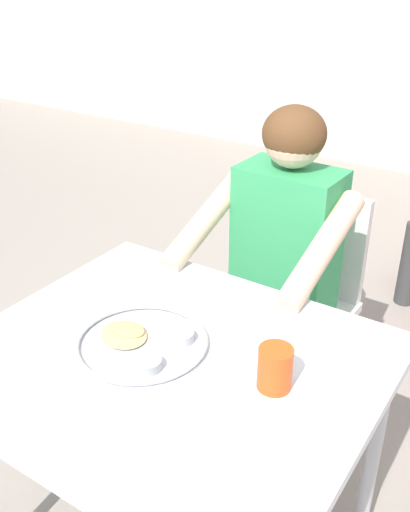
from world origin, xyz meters
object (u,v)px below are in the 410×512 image
object	(u,v)px
table_foreground	(170,382)
diner_foreground	(273,259)
chair_foreground	(298,288)
thali_tray	(142,342)
drinking_cup	(275,367)

from	to	relation	value
table_foreground	diner_foreground	xyz separation A→B (m)	(-0.05, 0.65, 0.05)
chair_foreground	diner_foreground	distance (m)	0.32
thali_tray	chair_foreground	distance (m)	0.91
thali_tray	drinking_cup	xyz separation A→B (m)	(0.35, 0.05, 0.04)
drinking_cup	thali_tray	bearing A→B (deg)	-172.37
drinking_cup	chair_foreground	bearing A→B (deg)	110.60
drinking_cup	diner_foreground	distance (m)	0.69
chair_foreground	diner_foreground	xyz separation A→B (m)	(-0.00, -0.22, 0.23)
drinking_cup	table_foreground	bearing A→B (deg)	-171.27
table_foreground	thali_tray	distance (m)	0.12
table_foreground	drinking_cup	xyz separation A→B (m)	(0.27, 0.04, 0.14)
table_foreground	drinking_cup	bearing A→B (deg)	8.73
chair_foreground	thali_tray	bearing A→B (deg)	-92.25
diner_foreground	chair_foreground	bearing A→B (deg)	88.86
drinking_cup	diner_foreground	world-z (taller)	diner_foreground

